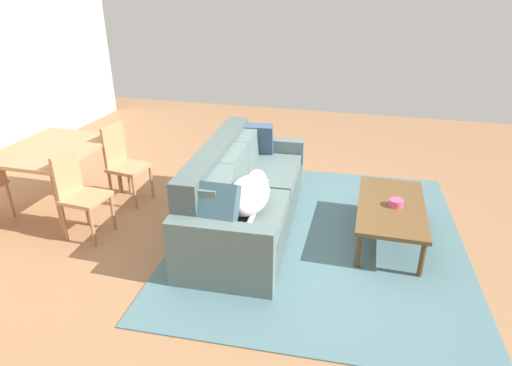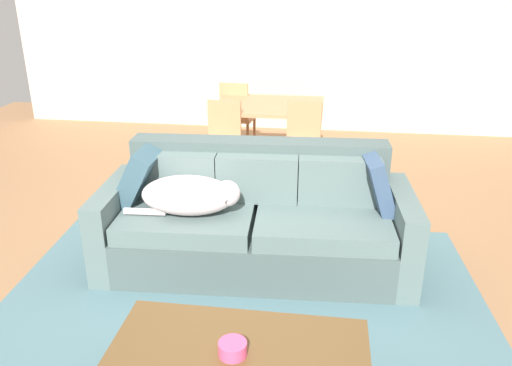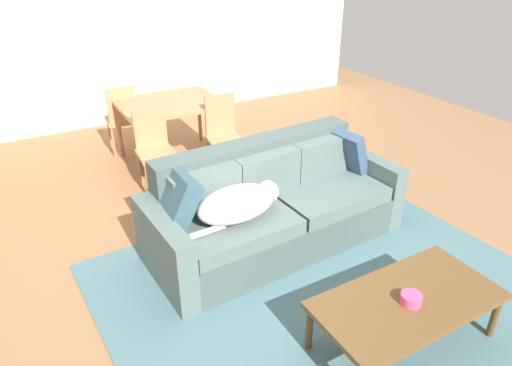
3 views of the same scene
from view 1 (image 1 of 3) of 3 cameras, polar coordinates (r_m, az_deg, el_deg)
The scene contains 11 objects.
ground_plane at distance 4.70m, azimuth -1.47°, elevation -6.45°, with size 10.00×10.00×0.00m, color #956A46.
area_rug at distance 4.68m, azimuth 8.30°, elevation -6.75°, with size 3.36×2.89×0.01m, color slate.
couch at distance 4.65m, azimuth -1.72°, elevation -1.79°, with size 2.39×1.05×0.92m.
dog_on_left_cushion at distance 4.09m, azimuth -0.87°, elevation -1.38°, with size 0.85×0.42×0.28m.
throw_pillow_by_left_arm at distance 3.73m, azimuth -5.80°, elevation -3.28°, with size 0.15×0.44×0.44m, color #345360.
throw_pillow_by_right_arm at distance 5.35m, azimuth -0.06°, elevation 5.69°, with size 0.11×0.43×0.43m, color #364C69.
coffee_table at distance 4.62m, azimuth 17.23°, elevation -3.13°, with size 1.29×0.66×0.40m.
bowl_on_coffee_table at distance 4.57m, azimuth 17.84°, elevation -2.48°, with size 0.14×0.14×0.07m, color #EA4C7F.
dining_table at distance 5.39m, azimuth -25.10°, elevation 3.58°, with size 1.22×0.98×0.77m.
dining_chair_near_left at distance 4.79m, azimuth -22.16°, elevation -0.99°, with size 0.43×0.43×0.90m.
dining_chair_near_right at distance 5.41m, azimuth -16.97°, elevation 2.82°, with size 0.45×0.45×0.94m.
Camera 1 is at (-3.85, -1.14, 2.44)m, focal length 30.63 mm.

